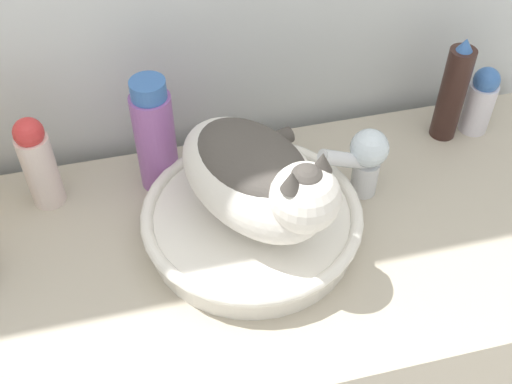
{
  "coord_description": "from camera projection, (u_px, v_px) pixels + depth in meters",
  "views": [
    {
      "loc": [
        -0.15,
        -0.37,
        1.67
      ],
      "look_at": [
        0.0,
        0.26,
        1.01
      ],
      "focal_mm": 45.0,
      "sensor_mm": 36.0,
      "label": 1
    }
  ],
  "objects": [
    {
      "name": "hairspray_can_black",
      "position": [
        453.0,
        92.0,
        1.12
      ],
      "size": [
        0.05,
        0.05,
        0.2
      ],
      "color": "#331E19",
      "rests_on": "vanity_counter"
    },
    {
      "name": "deodorant_stick",
      "position": [
        480.0,
        100.0,
        1.15
      ],
      "size": [
        0.05,
        0.05,
        0.13
      ],
      "color": "silver",
      "rests_on": "vanity_counter"
    },
    {
      "name": "vanity_counter",
      "position": [
        255.0,
        383.0,
        1.32
      ],
      "size": [
        1.21,
        0.51,
        0.9
      ],
      "color": "#B2A893",
      "rests_on": "ground_plane"
    },
    {
      "name": "lotion_bottle_white",
      "position": [
        38.0,
        162.0,
        1.01
      ],
      "size": [
        0.05,
        0.05,
        0.17
      ],
      "color": "silver",
      "rests_on": "vanity_counter"
    },
    {
      "name": "cat",
      "position": [
        260.0,
        176.0,
        0.91
      ],
      "size": [
        0.26,
        0.31,
        0.17
      ],
      "rotation": [
        0.0,
        0.0,
        5.17
      ],
      "color": "silver",
      "rests_on": "sink_basin"
    },
    {
      "name": "faucet",
      "position": [
        365.0,
        158.0,
        1.02
      ],
      "size": [
        0.13,
        0.07,
        0.13
      ],
      "rotation": [
        0.0,
        0.0,
        -2.9
      ],
      "color": "silver",
      "rests_on": "vanity_counter"
    },
    {
      "name": "sink_basin",
      "position": [
        254.0,
        220.0,
        0.99
      ],
      "size": [
        0.34,
        0.34,
        0.06
      ],
      "color": "white",
      "rests_on": "vanity_counter"
    },
    {
      "name": "mouthwash_bottle",
      "position": [
        155.0,
        136.0,
        1.03
      ],
      "size": [
        0.07,
        0.07,
        0.21
      ],
      "color": "#93569E",
      "rests_on": "vanity_counter"
    }
  ]
}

